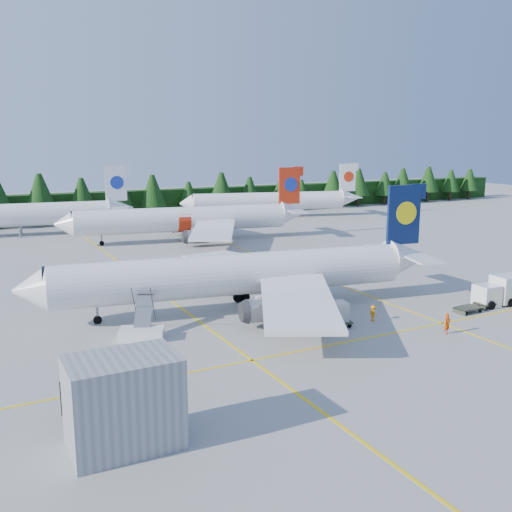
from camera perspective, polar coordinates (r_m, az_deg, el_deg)
name	(u,v)px	position (r m, az deg, el deg)	size (l,w,h in m)	color
ground	(352,315)	(56.84, 9.54, -5.86)	(320.00, 320.00, 0.00)	#989994
taxi_stripe_a	(152,286)	(68.07, -10.39, -3.00)	(0.25, 120.00, 0.01)	yellow
taxi_stripe_b	(297,269)	(76.09, 4.15, -1.32)	(0.25, 120.00, 0.01)	yellow
taxi_stripe_cross	(393,333)	(52.42, 13.50, -7.50)	(80.00, 0.25, 0.01)	yellow
treeline_hedge	(129,204)	(130.20, -12.61, 5.06)	(220.00, 4.00, 6.00)	black
terminal_building	(124,402)	(33.17, -13.08, -14.05)	(6.00, 4.00, 5.20)	gray
airliner_navy	(228,276)	(56.54, -2.81, -1.98)	(41.46, 33.87, 12.10)	silver
airliner_red	(179,220)	(97.53, -7.72, 3.60)	(41.83, 34.16, 12.23)	silver
airliner_far_left	(0,215)	(111.30, -24.26, 3.73)	(41.79, 9.25, 12.18)	silver
airliner_far_right	(264,201)	(127.43, 0.82, 5.51)	(39.71, 12.76, 11.75)	silver
airstairs	(142,330)	(50.46, -11.33, -7.27)	(4.56, 5.75, 3.39)	silver
service_truck	(502,290)	(64.68, 23.40, -3.17)	(6.38, 2.73, 3.01)	white
dolly_train	(487,303)	(63.11, 22.13, -4.37)	(8.86, 2.33, 0.15)	#323527
uld_pair	(320,313)	(52.71, 6.40, -5.69)	(5.77, 3.60, 1.90)	#323527
crew_a	(447,323)	(53.19, 18.57, -6.41)	(0.71, 0.46, 1.94)	#E34304
crew_b	(335,309)	(55.70, 7.87, -5.24)	(0.84, 0.65, 1.72)	#FF6A05
crew_c	(373,313)	(55.16, 11.65, -5.62)	(0.64, 0.44, 1.56)	orange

